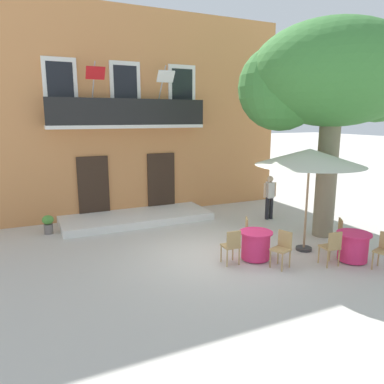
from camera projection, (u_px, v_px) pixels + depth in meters
The scene contains 14 objects.
ground_plane at pixel (214, 254), 9.96m from camera, with size 120.00×120.00×0.00m, color beige.
building_facade at pixel (113, 115), 15.00m from camera, with size 13.00×5.09×7.50m.
entrance_step_platform at pixel (137, 218), 13.09m from camera, with size 5.26×1.98×0.25m, color silver.
plane_tree at pixel (331, 79), 10.62m from camera, with size 5.16×4.53×6.41m.
cafe_table_near_tree at pixel (256, 245), 9.54m from camera, with size 0.86×0.86×0.76m.
cafe_chair_near_tree_0 at pixel (232, 245), 9.17m from camera, with size 0.42×0.42×0.91m.
cafe_chair_near_tree_1 at pixel (282, 247), 9.03m from camera, with size 0.51×0.51×0.91m.
cafe_chair_near_tree_2 at pixel (250, 231), 10.25m from camera, with size 0.54×0.54×0.91m.
cafe_table_middle at pixel (353, 247), 9.42m from camera, with size 0.86×0.86×0.76m.
cafe_chair_middle_1 at pixel (344, 232), 10.13m from camera, with size 0.56×0.56×0.91m.
cafe_chair_middle_2 at pixel (332, 246), 9.09m from camera, with size 0.44×0.44×0.91m.
cafe_umbrella at pixel (310, 158), 9.75m from camera, with size 2.90×2.90×2.85m.
ground_planter_left at pixel (48, 223), 11.65m from camera, with size 0.36×0.36×0.61m.
pedestrian_near_entrance at pixel (270, 195), 13.23m from camera, with size 0.53×0.39×1.60m.
Camera 1 is at (-4.52, -8.28, 3.68)m, focal length 34.16 mm.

